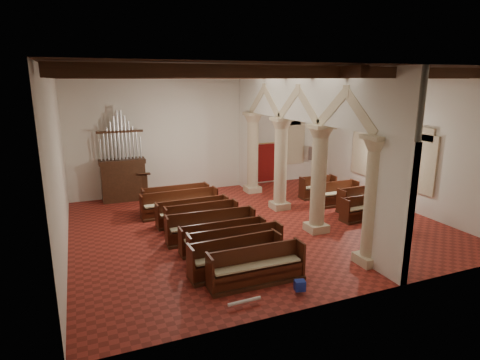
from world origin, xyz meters
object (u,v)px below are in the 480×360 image
processional_banner (312,168)px  aisle_pew_0 (387,219)px  nave_pew_0 (257,272)px  pipe_organ (123,172)px  lectern (145,188)px

processional_banner → aisle_pew_0: bearing=-75.6°
aisle_pew_0 → nave_pew_0: bearing=-165.0°
nave_pew_0 → aisle_pew_0: (6.64, 2.17, -0.03)m
nave_pew_0 → aisle_pew_0: size_ratio=1.69×
nave_pew_0 → processional_banner: bearing=50.9°
pipe_organ → aisle_pew_0: pipe_organ is taller
processional_banner → aisle_pew_0: 7.41m
processional_banner → nave_pew_0: size_ratio=0.77×
lectern → processional_banner: (9.32, -0.01, 0.19)m
lectern → aisle_pew_0: (8.19, -7.32, -0.26)m
aisle_pew_0 → pipe_organ: bearing=137.0°
lectern → processional_banner: size_ratio=0.65×
lectern → pipe_organ: bearing=176.1°
lectern → aisle_pew_0: bearing=-26.8°
lectern → nave_pew_0: (1.55, -9.49, -0.23)m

